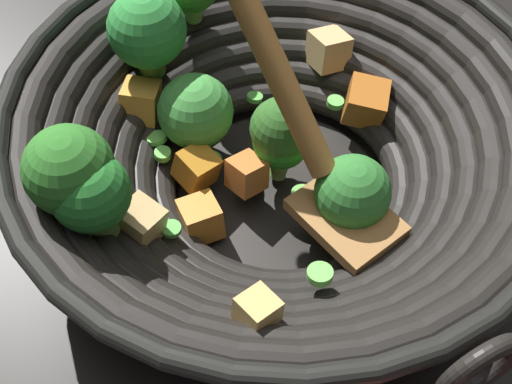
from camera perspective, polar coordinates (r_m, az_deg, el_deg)
The scene contains 2 objects.
ground_plane at distance 0.54m, azimuth 1.93°, elevation -0.41°, with size 4.00×4.00×0.00m, color black.
wok at distance 0.49m, azimuth 1.67°, elevation 4.21°, with size 0.40×0.38×0.28m.
Camera 1 is at (0.32, -0.03, 0.44)m, focal length 50.47 mm.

